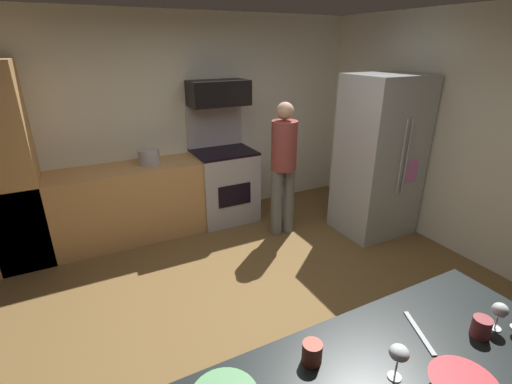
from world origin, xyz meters
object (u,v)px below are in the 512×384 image
Objects in this scene: person_cook at (284,164)px; mug_coffee at (481,327)px; mug_tea at (312,352)px; stock_pot at (149,157)px; oven_range at (224,182)px; wine_glass_mid at (399,354)px; wine_glass_near at (500,311)px; refrigerator at (379,157)px; microwave at (219,93)px.

person_cook is 2.82m from mug_coffee.
person_cook is 16.14× the size of mug_tea.
person_cook reaches higher than stock_pot.
oven_range is 8.83× the size of wine_glass_mid.
mug_coffee is (-0.11, 0.01, -0.06)m from wine_glass_near.
mug_tea is (-0.93, 0.25, -0.06)m from wine_glass_near.
stock_pot is at bearing 179.65° from oven_range.
mug_coffee is at bearing -125.19° from refrigerator.
wine_glass_mid is at bearing 178.63° from mug_coffee.
person_cook is at bearing 67.94° from wine_glass_mid.
mug_tea is at bearing 163.24° from mug_coffee.
mug_tea is (-0.92, -3.25, 0.44)m from oven_range.
wine_glass_near is (0.02, -3.51, 0.49)m from oven_range.
wine_glass_near is at bearing -123.18° from refrigerator.
person_cook is at bearing -28.02° from stock_pot.
wine_glass_mid is (-0.65, -3.57, -0.63)m from microwave.
wine_glass_mid is at bearing -112.06° from person_cook.
oven_range is at bearing 122.01° from person_cook.
person_cook is 6.57× the size of stock_pot.
mug_tea is (-1.38, -2.51, 0.04)m from person_cook.
wine_glass_mid is at bearing -100.56° from oven_range.
refrigerator is 2.79m from wine_glass_near.
oven_range is 3.53m from mug_coffee.
refrigerator is at bearing 40.22° from mug_tea.
wine_glass_mid is (-0.67, 0.02, 0.02)m from wine_glass_near.
wine_glass_near is at bearing -99.11° from person_cook.
microwave is (-0.00, 0.09, 1.15)m from oven_range.
mug_coffee is at bearing -1.37° from wine_glass_mid.
microwave is 3.65m from wine_glass_near.
refrigerator is 3.19m from wine_glass_mid.
stock_pot is at bearing 90.42° from mug_tea.
wine_glass_mid is at bearing -133.48° from refrigerator.
person_cook is (0.46, -0.83, -0.75)m from microwave.
oven_range is 0.79× the size of refrigerator.
wine_glass_near is at bearing -74.73° from stock_pot.
oven_range is 3.41m from mug_tea.
mug_coffee is (0.55, -0.01, -0.08)m from wine_glass_mid.
wine_glass_mid reaches higher than mug_tea.
mug_tea is 0.41× the size of stock_pot.
refrigerator reaches higher than mug_coffee.
stock_pot is (-1.40, 0.75, 0.08)m from person_cook.
wine_glass_near is at bearing -3.46° from mug_coffee.
mug_tea is at bearing -118.75° from person_cook.
wine_glass_near is 1.49× the size of mug_coffee.
refrigerator is 12.69× the size of wine_glass_near.
microwave is 0.39× the size of refrigerator.
microwave reaches higher than oven_range.
person_cook is 9.53× the size of wine_glass_mid.
wine_glass_mid is 0.36m from mug_tea.
wine_glass_mid is at bearing -41.33° from mug_tea.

